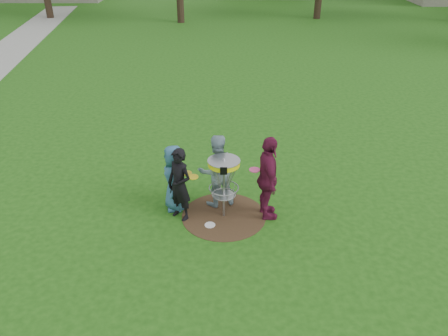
{
  "coord_description": "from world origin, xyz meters",
  "views": [
    {
      "loc": [
        0.09,
        -7.65,
        5.4
      ],
      "look_at": [
        0.0,
        0.3,
        1.0
      ],
      "focal_mm": 35.0,
      "sensor_mm": 36.0,
      "label": 1
    }
  ],
  "objects_px": {
    "player_blue": "(175,178)",
    "player_grey": "(216,171)",
    "player_black": "(180,185)",
    "player_maroon": "(268,179)",
    "disc_golf_basket": "(224,174)"
  },
  "relations": [
    {
      "from": "player_blue",
      "to": "player_grey",
      "type": "bearing_deg",
      "value": 94.64
    },
    {
      "from": "player_black",
      "to": "disc_golf_basket",
      "type": "height_order",
      "value": "player_black"
    },
    {
      "from": "player_grey",
      "to": "player_maroon",
      "type": "bearing_deg",
      "value": 137.36
    },
    {
      "from": "player_blue",
      "to": "disc_golf_basket",
      "type": "height_order",
      "value": "player_blue"
    },
    {
      "from": "player_maroon",
      "to": "player_blue",
      "type": "bearing_deg",
      "value": 74.56
    },
    {
      "from": "player_blue",
      "to": "player_grey",
      "type": "xyz_separation_m",
      "value": [
        0.88,
        0.19,
        0.08
      ]
    },
    {
      "from": "player_black",
      "to": "player_grey",
      "type": "bearing_deg",
      "value": 73.39
    },
    {
      "from": "player_blue",
      "to": "player_black",
      "type": "bearing_deg",
      "value": 14.38
    },
    {
      "from": "player_maroon",
      "to": "disc_golf_basket",
      "type": "relative_size",
      "value": 1.33
    },
    {
      "from": "player_grey",
      "to": "player_blue",
      "type": "bearing_deg",
      "value": -6.0
    },
    {
      "from": "player_black",
      "to": "disc_golf_basket",
      "type": "xyz_separation_m",
      "value": [
        0.9,
        0.05,
        0.22
      ]
    },
    {
      "from": "player_blue",
      "to": "player_black",
      "type": "distance_m",
      "value": 0.38
    },
    {
      "from": "player_black",
      "to": "player_maroon",
      "type": "height_order",
      "value": "player_maroon"
    },
    {
      "from": "player_blue",
      "to": "player_maroon",
      "type": "distance_m",
      "value": 1.97
    },
    {
      "from": "player_black",
      "to": "player_blue",
      "type": "bearing_deg",
      "value": 149.1
    }
  ]
}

